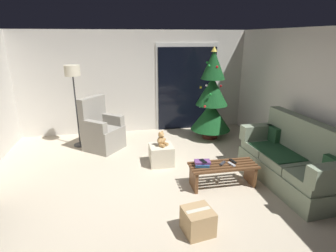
{
  "coord_description": "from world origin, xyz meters",
  "views": [
    {
      "loc": [
        -0.44,
        -3.74,
        2.35
      ],
      "look_at": [
        0.4,
        0.7,
        0.85
      ],
      "focal_mm": 29.03,
      "sensor_mm": 36.0,
      "label": 1
    }
  ],
  "objects_px": {
    "remote_graphite": "(223,163)",
    "floor_lamp": "(73,79)",
    "remote_black": "(233,161)",
    "couch": "(292,161)",
    "book_stack": "(202,163)",
    "cardboard_box_taped_mid_floor": "(198,221)",
    "armchair": "(101,131)",
    "ottoman": "(161,155)",
    "cell_phone": "(203,161)",
    "christmas_tree": "(212,100)",
    "teddy_bear_honey": "(162,140)",
    "coffee_table": "(223,171)",
    "remote_silver": "(232,164)"
  },
  "relations": [
    {
      "from": "couch",
      "to": "book_stack",
      "type": "xyz_separation_m",
      "value": [
        -1.49,
        0.17,
        0.02
      ]
    },
    {
      "from": "remote_black",
      "to": "floor_lamp",
      "type": "bearing_deg",
      "value": 130.72
    },
    {
      "from": "remote_black",
      "to": "teddy_bear_honey",
      "type": "bearing_deg",
      "value": 128.58
    },
    {
      "from": "cell_phone",
      "to": "armchair",
      "type": "distance_m",
      "value": 2.58
    },
    {
      "from": "remote_black",
      "to": "book_stack",
      "type": "bearing_deg",
      "value": 172.38
    },
    {
      "from": "couch",
      "to": "remote_graphite",
      "type": "xyz_separation_m",
      "value": [
        -1.15,
        0.15,
        -0.01
      ]
    },
    {
      "from": "remote_graphite",
      "to": "floor_lamp",
      "type": "height_order",
      "value": "floor_lamp"
    },
    {
      "from": "remote_silver",
      "to": "teddy_bear_honey",
      "type": "relative_size",
      "value": 0.55
    },
    {
      "from": "coffee_table",
      "to": "ottoman",
      "type": "height_order",
      "value": "same"
    },
    {
      "from": "remote_black",
      "to": "teddy_bear_honey",
      "type": "height_order",
      "value": "teddy_bear_honey"
    },
    {
      "from": "christmas_tree",
      "to": "teddy_bear_honey",
      "type": "distance_m",
      "value": 1.89
    },
    {
      "from": "remote_graphite",
      "to": "christmas_tree",
      "type": "xyz_separation_m",
      "value": [
        0.54,
        2.15,
        0.55
      ]
    },
    {
      "from": "couch",
      "to": "christmas_tree",
      "type": "bearing_deg",
      "value": 104.7
    },
    {
      "from": "teddy_bear_honey",
      "to": "remote_graphite",
      "type": "bearing_deg",
      "value": -48.17
    },
    {
      "from": "coffee_table",
      "to": "cell_phone",
      "type": "distance_m",
      "value": 0.4
    },
    {
      "from": "remote_silver",
      "to": "cell_phone",
      "type": "height_order",
      "value": "cell_phone"
    },
    {
      "from": "cell_phone",
      "to": "armchair",
      "type": "xyz_separation_m",
      "value": [
        -1.66,
        1.96,
        -0.06
      ]
    },
    {
      "from": "couch",
      "to": "christmas_tree",
      "type": "height_order",
      "value": "christmas_tree"
    },
    {
      "from": "remote_silver",
      "to": "floor_lamp",
      "type": "distance_m",
      "value": 3.66
    },
    {
      "from": "armchair",
      "to": "ottoman",
      "type": "bearing_deg",
      "value": -41.1
    },
    {
      "from": "cardboard_box_taped_mid_floor",
      "to": "christmas_tree",
      "type": "bearing_deg",
      "value": 68.41
    },
    {
      "from": "floor_lamp",
      "to": "cardboard_box_taped_mid_floor",
      "type": "height_order",
      "value": "floor_lamp"
    },
    {
      "from": "remote_silver",
      "to": "cell_phone",
      "type": "distance_m",
      "value": 0.47
    },
    {
      "from": "coffee_table",
      "to": "ottoman",
      "type": "relative_size",
      "value": 2.5
    },
    {
      "from": "coffee_table",
      "to": "armchair",
      "type": "bearing_deg",
      "value": 135.38
    },
    {
      "from": "remote_silver",
      "to": "book_stack",
      "type": "height_order",
      "value": "book_stack"
    },
    {
      "from": "couch",
      "to": "book_stack",
      "type": "height_order",
      "value": "couch"
    },
    {
      "from": "floor_lamp",
      "to": "remote_black",
      "type": "bearing_deg",
      "value": -38.9
    },
    {
      "from": "ottoman",
      "to": "christmas_tree",
      "type": "bearing_deg",
      "value": 40.59
    },
    {
      "from": "book_stack",
      "to": "ottoman",
      "type": "xyz_separation_m",
      "value": [
        -0.51,
        0.94,
        -0.23
      ]
    },
    {
      "from": "couch",
      "to": "book_stack",
      "type": "relative_size",
      "value": 7.4
    },
    {
      "from": "remote_graphite",
      "to": "ottoman",
      "type": "xyz_separation_m",
      "value": [
        -0.85,
        0.95,
        -0.2
      ]
    },
    {
      "from": "remote_graphite",
      "to": "book_stack",
      "type": "height_order",
      "value": "book_stack"
    },
    {
      "from": "couch",
      "to": "cell_phone",
      "type": "bearing_deg",
      "value": 174.5
    },
    {
      "from": "couch",
      "to": "cardboard_box_taped_mid_floor",
      "type": "relative_size",
      "value": 4.89
    },
    {
      "from": "remote_graphite",
      "to": "floor_lamp",
      "type": "relative_size",
      "value": 0.09
    },
    {
      "from": "book_stack",
      "to": "cell_phone",
      "type": "distance_m",
      "value": 0.05
    },
    {
      "from": "cell_phone",
      "to": "teddy_bear_honey",
      "type": "relative_size",
      "value": 0.5
    },
    {
      "from": "cell_phone",
      "to": "christmas_tree",
      "type": "distance_m",
      "value": 2.38
    },
    {
      "from": "couch",
      "to": "remote_black",
      "type": "relative_size",
      "value": 12.72
    },
    {
      "from": "floor_lamp",
      "to": "cardboard_box_taped_mid_floor",
      "type": "distance_m",
      "value": 3.95
    },
    {
      "from": "coffee_table",
      "to": "ottoman",
      "type": "bearing_deg",
      "value": 131.26
    },
    {
      "from": "remote_black",
      "to": "armchair",
      "type": "bearing_deg",
      "value": 128.51
    },
    {
      "from": "armchair",
      "to": "cardboard_box_taped_mid_floor",
      "type": "relative_size",
      "value": 2.78
    },
    {
      "from": "cardboard_box_taped_mid_floor",
      "to": "book_stack",
      "type": "bearing_deg",
      "value": 70.2
    },
    {
      "from": "couch",
      "to": "cardboard_box_taped_mid_floor",
      "type": "bearing_deg",
      "value": -154.7
    },
    {
      "from": "christmas_tree",
      "to": "coffee_table",
      "type": "bearing_deg",
      "value": -103.9
    },
    {
      "from": "christmas_tree",
      "to": "floor_lamp",
      "type": "distance_m",
      "value": 3.1
    },
    {
      "from": "floor_lamp",
      "to": "teddy_bear_honey",
      "type": "bearing_deg",
      "value": -37.48
    },
    {
      "from": "remote_black",
      "to": "cell_phone",
      "type": "bearing_deg",
      "value": 175.18
    }
  ]
}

